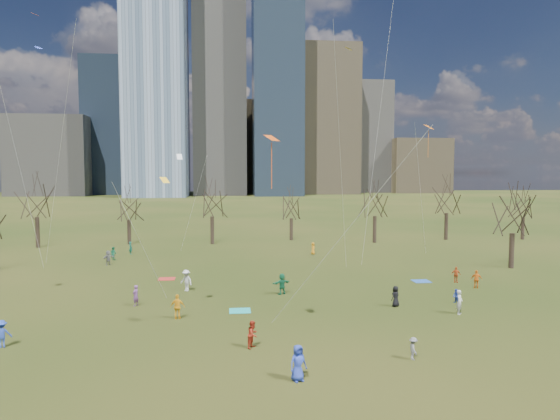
{
  "coord_description": "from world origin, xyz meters",
  "views": [
    {
      "loc": [
        -4.71,
        -32.82,
        10.36
      ],
      "look_at": [
        0.0,
        12.0,
        7.0
      ],
      "focal_mm": 32.0,
      "sensor_mm": 36.0,
      "label": 1
    }
  ],
  "objects": [
    {
      "name": "person_12",
      "position": [
        6.06,
        29.4,
        0.76
      ],
      "size": [
        0.5,
        0.75,
        1.52
      ],
      "primitive_type": "imported",
      "rotation": [
        0.0,
        0.0,
        1.6
      ],
      "color": "orange",
      "rests_on": "ground"
    },
    {
      "name": "person_13",
      "position": [
        -17.09,
        31.84,
        0.81
      ],
      "size": [
        0.65,
        0.71,
        1.63
      ],
      "primitive_type": "imported",
      "rotation": [
        0.0,
        0.0,
        2.16
      ],
      "color": "#18705D",
      "rests_on": "ground"
    },
    {
      "name": "person_3",
      "position": [
        5.48,
        -6.74,
        0.63
      ],
      "size": [
        0.51,
        0.84,
        1.26
      ],
      "primitive_type": "imported",
      "rotation": [
        0.0,
        0.0,
        1.52
      ],
      "color": "slate",
      "rests_on": "ground"
    },
    {
      "name": "ground",
      "position": [
        0.0,
        0.0,
        0.0
      ],
      "size": [
        500.0,
        500.0,
        0.0
      ],
      "primitive_type": "plane",
      "color": "black",
      "rests_on": "ground"
    },
    {
      "name": "blanket_navy",
      "position": [
        13.67,
        12.57,
        0.01
      ],
      "size": [
        1.6,
        1.5,
        0.03
      ],
      "primitive_type": "cube",
      "color": "#2454AB",
      "rests_on": "ground"
    },
    {
      "name": "blanket_teal",
      "position": [
        -3.86,
        4.1,
        0.01
      ],
      "size": [
        1.6,
        1.5,
        0.03
      ],
      "primitive_type": "cube",
      "color": "#1BA7A7",
      "rests_on": "ground"
    },
    {
      "name": "person_11",
      "position": [
        -18.14,
        24.37,
        0.83
      ],
      "size": [
        1.33,
        1.51,
        1.66
      ],
      "primitive_type": "imported",
      "rotation": [
        0.0,
        0.0,
        0.91
      ],
      "color": "slate",
      "rests_on": "ground"
    },
    {
      "name": "kites_airborne",
      "position": [
        2.75,
        9.65,
        12.13
      ],
      "size": [
        65.74,
        37.86,
        34.03
      ],
      "color": "#DB5112",
      "rests_on": "ground"
    },
    {
      "name": "person_10",
      "position": [
        16.72,
        11.74,
        0.75
      ],
      "size": [
        0.93,
        0.51,
        1.51
      ],
      "primitive_type": "imported",
      "rotation": [
        0.0,
        0.0,
        6.11
      ],
      "color": "#BD471B",
      "rests_on": "ground"
    },
    {
      "name": "person_9",
      "position": [
        -8.39,
        10.95,
        0.94
      ],
      "size": [
        1.39,
        1.31,
        1.88
      ],
      "primitive_type": "imported",
      "rotation": [
        0.0,
        0.0,
        5.61
      ],
      "color": "silver",
      "rests_on": "ground"
    },
    {
      "name": "person_16",
      "position": [
        17.46,
        9.23,
        0.83
      ],
      "size": [
        1.05,
        0.71,
        1.66
      ],
      "primitive_type": "imported",
      "rotation": [
        0.0,
        0.0,
        2.79
      ],
      "color": "orange",
      "rests_on": "ground"
    },
    {
      "name": "person_6",
      "position": [
        8.18,
        4.05,
        0.81
      ],
      "size": [
        0.94,
        0.88,
        1.62
      ],
      "primitive_type": "imported",
      "rotation": [
        0.0,
        0.0,
        3.77
      ],
      "color": "black",
      "rests_on": "ground"
    },
    {
      "name": "blanket_crimson",
      "position": [
        -10.7,
        16.17,
        0.01
      ],
      "size": [
        1.6,
        1.5,
        0.03
      ],
      "primitive_type": "cube",
      "color": "#B62B24",
      "rests_on": "ground"
    },
    {
      "name": "person_1",
      "position": [
        12.15,
        1.55,
        0.9
      ],
      "size": [
        0.73,
        0.78,
        1.79
      ],
      "primitive_type": "imported",
      "rotation": [
        0.0,
        0.0,
        0.95
      ],
      "color": "silver",
      "rests_on": "ground"
    },
    {
      "name": "person_4",
      "position": [
        -8.31,
        2.46,
        0.89
      ],
      "size": [
        1.09,
        0.57,
        1.78
      ],
      "primitive_type": "imported",
      "rotation": [
        0.0,
        0.0,
        3.0
      ],
      "color": "#F1AC1A",
      "rests_on": "ground"
    },
    {
      "name": "person_14",
      "position": [
        -18.32,
        27.76,
        0.78
      ],
      "size": [
        0.96,
        0.94,
        1.57
      ],
      "primitive_type": "imported",
      "rotation": [
        0.0,
        0.0,
        2.47
      ],
      "color": "#19724C",
      "rests_on": "ground"
    },
    {
      "name": "downtown_skyline",
      "position": [
        -2.43,
        210.64,
        39.01
      ],
      "size": [
        212.5,
        78.0,
        118.0
      ],
      "color": "slate",
      "rests_on": "ground"
    },
    {
      "name": "person_0",
      "position": [
        -1.29,
        -8.87,
        0.91
      ],
      "size": [
        1.04,
        0.87,
        1.83
      ],
      "primitive_type": "imported",
      "rotation": [
        0.0,
        0.0,
        0.38
      ],
      "color": "#283FB1",
      "rests_on": "ground"
    },
    {
      "name": "person_5",
      "position": [
        -0.16,
        8.91,
        0.9
      ],
      "size": [
        1.74,
        1.21,
        1.8
      ],
      "primitive_type": "imported",
      "rotation": [
        0.0,
        0.0,
        3.59
      ],
      "color": "#176A44",
      "rests_on": "ground"
    },
    {
      "name": "bare_tree_row",
      "position": [
        -0.09,
        37.22,
        6.12
      ],
      "size": [
        113.04,
        29.8,
        9.5
      ],
      "color": "black",
      "rests_on": "ground"
    },
    {
      "name": "person_15",
      "position": [
        -18.13,
        -2.29,
        0.83
      ],
      "size": [
        1.2,
        0.91,
        1.65
      ],
      "primitive_type": "imported",
      "rotation": [
        0.0,
        0.0,
        3.45
      ],
      "color": "#263FA5",
      "rests_on": "ground"
    },
    {
      "name": "person_7",
      "position": [
        -11.92,
        6.39,
        0.82
      ],
      "size": [
        0.63,
        0.71,
        1.64
      ],
      "primitive_type": "imported",
      "rotation": [
        0.0,
        0.0,
        4.21
      ],
      "color": "#774387",
      "rests_on": "ground"
    },
    {
      "name": "person_2",
      "position": [
        -3.29,
        -3.94,
        0.82
      ],
      "size": [
        0.95,
        1.0,
        1.64
      ],
      "primitive_type": "imported",
      "rotation": [
        0.0,
        0.0,
        1.02
      ],
      "color": "#A62A17",
      "rests_on": "ground"
    },
    {
      "name": "person_8",
      "position": [
        13.3,
        4.47,
        0.58
      ],
      "size": [
        0.59,
        0.67,
        1.15
      ],
      "primitive_type": "imported",
      "rotation": [
        0.0,
        0.0,
        5.03
      ],
      "color": "#253CA1",
      "rests_on": "ground"
    }
  ]
}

